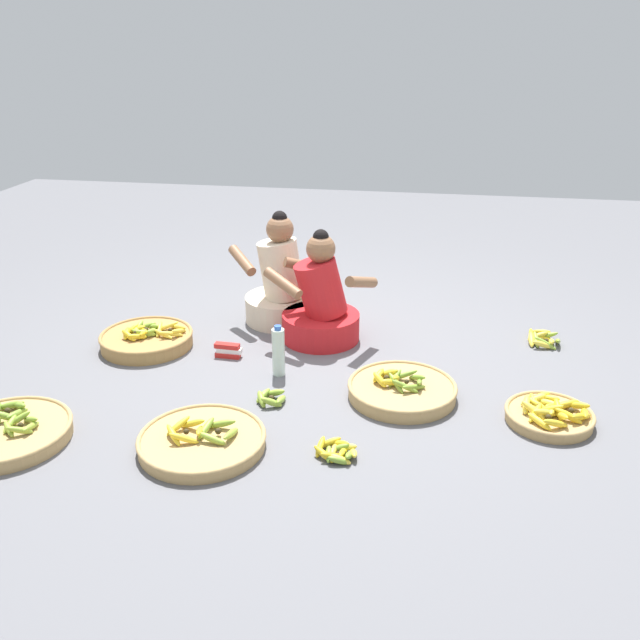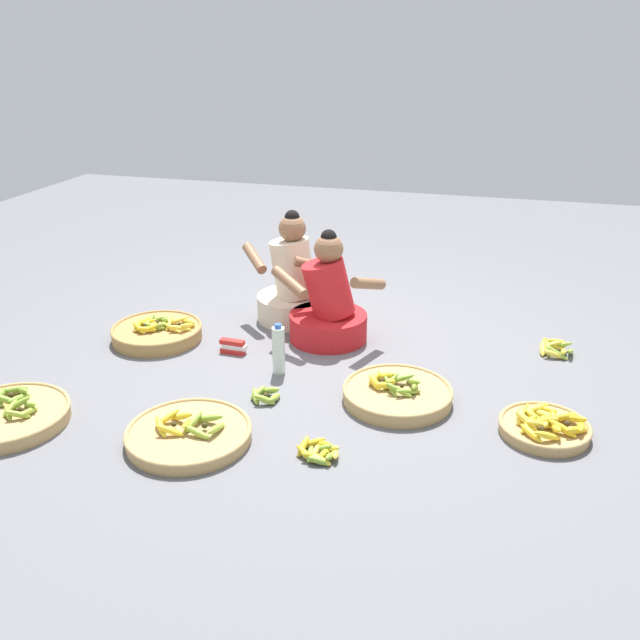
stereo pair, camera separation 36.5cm
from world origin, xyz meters
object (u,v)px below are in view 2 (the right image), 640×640
object	(u,v)px
banana_basket_near_vendor	(189,433)
banana_basket_near_bicycle	(545,426)
loose_bananas_back_left	(265,395)
water_bottle	(279,350)
vendor_woman_front	(328,306)
banana_basket_front_center	(157,332)
banana_basket_mid_left	(397,393)
loose_bananas_mid_right	(319,452)
vendor_woman_behind	(293,285)
packet_carton_stack	(233,347)
banana_basket_front_right	(7,415)
loose_bananas_back_center	(555,348)

from	to	relation	value
banana_basket_near_vendor	banana_basket_near_bicycle	bearing A→B (deg)	17.31
loose_bananas_back_left	water_bottle	world-z (taller)	water_bottle
vendor_woman_front	banana_basket_front_center	bearing A→B (deg)	-164.22
vendor_woman_front	banana_basket_mid_left	bearing A→B (deg)	-50.36
banana_basket_front_center	banana_basket_mid_left	size ratio (longest dim) A/B	0.98
vendor_woman_front	water_bottle	bearing A→B (deg)	-106.35
banana_basket_near_bicycle	loose_bananas_mid_right	world-z (taller)	banana_basket_near_bicycle
vendor_woman_behind	banana_basket_near_bicycle	size ratio (longest dim) A/B	1.71
banana_basket_front_center	packet_carton_stack	xyz separation A→B (m)	(0.57, -0.06, -0.01)
water_bottle	loose_bananas_back_left	bearing A→B (deg)	-84.95
banana_basket_near_bicycle	water_bottle	world-z (taller)	water_bottle
vendor_woman_behind	loose_bananas_mid_right	world-z (taller)	vendor_woman_behind
banana_basket_front_right	loose_bananas_mid_right	distance (m)	1.68
loose_bananas_back_center	banana_basket_near_bicycle	bearing A→B (deg)	-95.27
banana_basket_front_center	loose_bananas_back_center	size ratio (longest dim) A/B	2.10
vendor_woman_behind	banana_basket_mid_left	xyz separation A→B (m)	(0.92, -0.98, -0.21)
banana_basket_mid_left	water_bottle	bearing A→B (deg)	168.49
banana_basket_front_right	banana_basket_mid_left	bearing A→B (deg)	21.94
vendor_woman_behind	banana_basket_front_center	bearing A→B (deg)	-142.91
vendor_woman_behind	banana_basket_near_vendor	world-z (taller)	vendor_woman_behind
banana_basket_near_vendor	loose_bananas_mid_right	size ratio (longest dim) A/B	2.73
vendor_woman_behind	loose_bananas_back_left	size ratio (longest dim) A/B	4.40
banana_basket_front_center	banana_basket_near_bicycle	distance (m)	2.54
vendor_woman_front	banana_basket_front_right	xyz separation A→B (m)	(-1.36, -1.49, -0.19)
banana_basket_near_bicycle	loose_bananas_mid_right	xyz separation A→B (m)	(-1.07, -0.51, -0.02)
vendor_woman_front	loose_bananas_back_center	distance (m)	1.50
banana_basket_mid_left	loose_bananas_mid_right	size ratio (longest dim) A/B	2.63
banana_basket_front_right	banana_basket_front_center	bearing A→B (deg)	77.82
loose_bananas_mid_right	water_bottle	size ratio (longest dim) A/B	0.74
water_bottle	banana_basket_near_vendor	bearing A→B (deg)	-103.59
banana_basket_front_right	loose_bananas_back_left	size ratio (longest dim) A/B	3.58
banana_basket_near_bicycle	loose_bananas_back_left	xyz separation A→B (m)	(-1.51, -0.05, -0.02)
water_bottle	packet_carton_stack	bearing A→B (deg)	154.36
vendor_woman_behind	water_bottle	bearing A→B (deg)	-78.44
banana_basket_near_vendor	banana_basket_front_right	distance (m)	1.01
vendor_woman_front	loose_bananas_back_center	bearing A→B (deg)	7.03
banana_basket_front_right	packet_carton_stack	bearing A→B (deg)	53.44
loose_bananas_mid_right	packet_carton_stack	world-z (taller)	packet_carton_stack
banana_basket_mid_left	loose_bananas_mid_right	distance (m)	0.70
vendor_woman_front	water_bottle	size ratio (longest dim) A/B	2.38
vendor_woman_behind	banana_basket_front_center	distance (m)	0.99
water_bottle	loose_bananas_back_center	bearing A→B (deg)	24.28
banana_basket_mid_left	loose_bananas_back_left	xyz separation A→B (m)	(-0.72, -0.19, -0.02)
banana_basket_near_bicycle	banana_basket_mid_left	bearing A→B (deg)	170.09
vendor_woman_front	packet_carton_stack	size ratio (longest dim) A/B	4.34
banana_basket_near_bicycle	loose_bananas_back_left	world-z (taller)	banana_basket_near_bicycle
packet_carton_stack	banana_basket_front_center	bearing A→B (deg)	173.72
banana_basket_mid_left	packet_carton_stack	size ratio (longest dim) A/B	3.53
vendor_woman_front	banana_basket_front_center	distance (m)	1.17
banana_basket_near_vendor	loose_bananas_back_center	distance (m)	2.41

